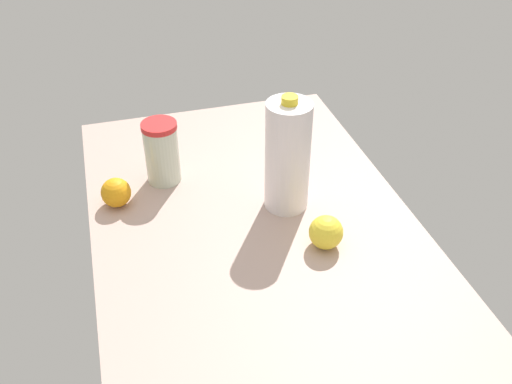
% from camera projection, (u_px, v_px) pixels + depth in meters
% --- Properties ---
extents(countertop, '(1.20, 0.76, 0.03)m').
position_uv_depth(countertop, '(256.00, 231.00, 1.36)').
color(countertop, '#B99B8F').
rests_on(countertop, ground).
extents(tumbler_cup, '(0.09, 0.09, 0.17)m').
position_uv_depth(tumbler_cup, '(162.00, 152.00, 1.45)').
color(tumbler_cup, beige).
rests_on(tumbler_cup, countertop).
extents(milk_jug, '(0.11, 0.11, 0.30)m').
position_uv_depth(milk_jug, '(288.00, 156.00, 1.33)').
color(milk_jug, white).
rests_on(milk_jug, countertop).
extents(orange_far_back, '(0.07, 0.07, 0.07)m').
position_uv_depth(orange_far_back, '(116.00, 193.00, 1.39)').
color(orange_far_back, orange).
rests_on(orange_far_back, countertop).
extents(lemon_near_front, '(0.08, 0.08, 0.08)m').
position_uv_depth(lemon_near_front, '(326.00, 232.00, 1.27)').
color(lemon_near_front, yellow).
rests_on(lemon_near_front, countertop).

